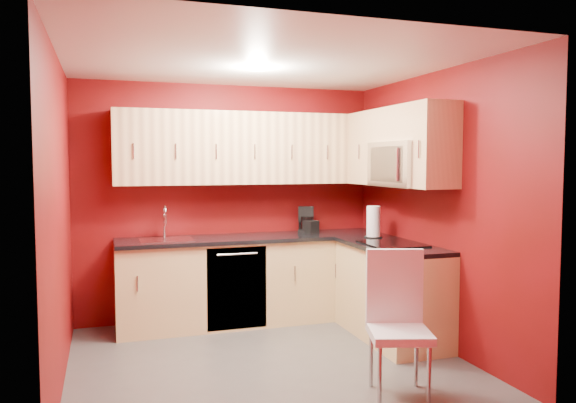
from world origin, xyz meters
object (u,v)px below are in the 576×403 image
coffee_maker (306,220)px  paper_towel (373,222)px  napkin_holder (311,227)px  sink (166,236)px  dining_chair (399,325)px  microwave (404,164)px

coffee_maker → paper_towel: 0.79m
coffee_maker → napkin_holder: size_ratio=2.02×
sink → coffee_maker: (1.52, 0.09, 0.11)m
paper_towel → dining_chair: (-0.63, -1.66, -0.55)m
coffee_maker → paper_towel: (0.51, -0.60, 0.02)m
sink → dining_chair: (1.40, -2.17, -0.43)m
microwave → napkin_holder: (-0.55, 1.01, -0.68)m
paper_towel → dining_chair: bearing=-110.8°
microwave → coffee_maker: microwave is taller
microwave → dining_chair: microwave is taller
paper_towel → microwave: bearing=-82.7°
napkin_holder → dining_chair: size_ratio=0.13×
napkin_holder → dining_chair: bearing=-93.7°
microwave → paper_towel: (-0.06, 0.50, -0.59)m
dining_chair → microwave: bearing=76.7°
sink → coffee_maker: sink is taller
napkin_holder → paper_towel: size_ratio=0.43×
sink → paper_towel: size_ratio=1.62×
coffee_maker → dining_chair: size_ratio=0.27×
coffee_maker → dining_chair: bearing=-70.9°
microwave → sink: 2.43m
sink → dining_chair: 2.62m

